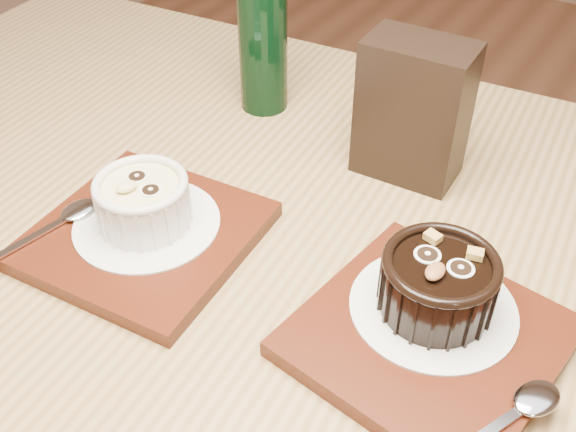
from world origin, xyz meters
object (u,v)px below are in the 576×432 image
at_px(tray_right, 428,338).
at_px(green_bottle, 263,43).
at_px(ramekin_white, 143,200).
at_px(condiment_stand, 413,111).
at_px(table, 276,333).
at_px(tray_left, 145,235).
at_px(ramekin_dark, 438,282).

height_order(tray_right, green_bottle, green_bottle).
xyz_separation_m(ramekin_white, green_bottle, (-0.04, 0.25, 0.04)).
relative_size(ramekin_white, condiment_stand, 0.59).
bearing_deg(condiment_stand, green_bottle, 171.10).
height_order(table, ramekin_white, ramekin_white).
bearing_deg(tray_left, ramekin_white, 109.36).
height_order(table, condiment_stand, condiment_stand).
height_order(table, ramekin_dark, ramekin_dark).
relative_size(table, ramekin_dark, 14.23).
xyz_separation_m(tray_left, condiment_stand, (0.15, 0.22, 0.06)).
relative_size(tray_left, condiment_stand, 1.29).
distance_m(table, tray_right, 0.18).
height_order(tray_left, condiment_stand, condiment_stand).
xyz_separation_m(table, ramekin_white, (-0.12, -0.03, 0.13)).
height_order(tray_left, ramekin_dark, ramekin_dark).
distance_m(table, green_bottle, 0.32).
xyz_separation_m(tray_right, green_bottle, (-0.30, 0.23, 0.07)).
bearing_deg(green_bottle, condiment_stand, -8.90).
relative_size(tray_right, ramekin_dark, 2.03).
bearing_deg(condiment_stand, tray_right, -61.41).
distance_m(tray_left, tray_right, 0.26).
bearing_deg(table, green_bottle, 125.44).
xyz_separation_m(condiment_stand, green_bottle, (-0.19, 0.03, 0.01)).
bearing_deg(tray_right, condiment_stand, 118.59).
distance_m(ramekin_white, green_bottle, 0.25).
bearing_deg(condiment_stand, table, -101.50).
height_order(condiment_stand, green_bottle, green_bottle).
bearing_deg(table, condiment_stand, 78.50).
bearing_deg(tray_right, tray_left, -174.52).
height_order(ramekin_dark, green_bottle, green_bottle).
xyz_separation_m(ramekin_dark, condiment_stand, (-0.10, 0.17, 0.03)).
bearing_deg(green_bottle, tray_right, -37.25).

